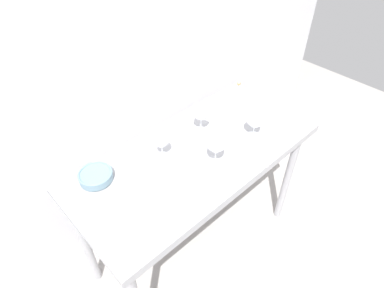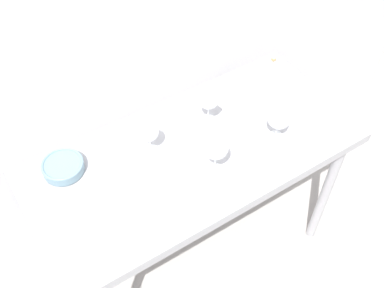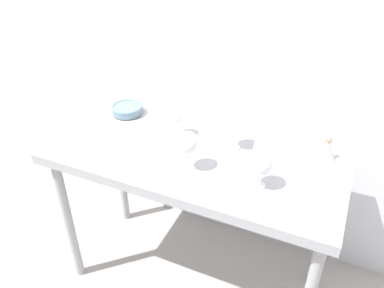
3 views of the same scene
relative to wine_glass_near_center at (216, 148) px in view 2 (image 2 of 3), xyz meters
The scene contains 11 objects.
ground_plane 1.04m from the wine_glass_near_center, 98.45° to the left, with size 6.00×6.00×0.00m, color #9D9792.
back_wall 0.67m from the wine_glass_near_center, 91.76° to the left, with size 3.80×0.04×2.60m, color silver.
steel_counter 0.27m from the wine_glass_near_center, 98.86° to the left, with size 1.40×0.65×0.90m.
wine_glass_near_center is the anchor object (origin of this frame).
wine_glass_near_right 0.32m from the wine_glass_near_center, ahead, with size 0.10×0.10×0.17m.
wine_glass_far_left 0.28m from the wine_glass_near_center, 126.71° to the left, with size 0.08×0.08×0.16m.
wine_glass_far_right 0.27m from the wine_glass_near_center, 61.88° to the left, with size 0.10×0.10×0.19m.
tasting_sheet_upper 0.42m from the wine_glass_near_center, 39.52° to the left, with size 0.16×0.21×0.00m, color white.
tasting_sheet_lower 0.42m from the wine_glass_near_center, 169.98° to the left, with size 0.15×0.25×0.00m, color white.
tasting_bowl 0.61m from the wine_glass_near_center, 148.06° to the left, with size 0.17×0.17×0.05m.
decanter_funnel 0.64m from the wine_glass_near_center, 30.40° to the left, with size 0.10×0.10×0.15m.
Camera 2 is at (-0.68, -1.05, 2.40)m, focal length 43.97 mm.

